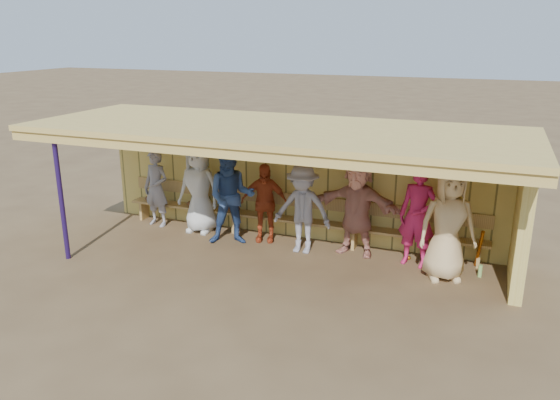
# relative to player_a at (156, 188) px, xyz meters

# --- Properties ---
(ground) EXTENTS (90.00, 90.00, 0.00)m
(ground) POSITION_rel_player_a_xyz_m (3.06, -0.81, -0.84)
(ground) COLOR brown
(ground) RESTS_ON ground
(player_a) EXTENTS (0.66, 0.48, 1.68)m
(player_a) POSITION_rel_player_a_xyz_m (0.00, 0.00, 0.00)
(player_a) COLOR gray
(player_a) RESTS_ON ground
(player_b) EXTENTS (0.93, 0.61, 1.88)m
(player_b) POSITION_rel_player_a_xyz_m (1.06, 0.00, 0.10)
(player_b) COLOR silver
(player_b) RESTS_ON ground
(player_c) EXTENTS (1.15, 1.04, 1.94)m
(player_c) POSITION_rel_player_a_xyz_m (1.99, -0.37, 0.13)
(player_c) COLOR #304C84
(player_c) RESTS_ON ground
(player_d) EXTENTS (1.01, 0.61, 1.61)m
(player_d) POSITION_rel_player_a_xyz_m (2.54, 0.00, -0.03)
(player_d) COLOR #AB3C1B
(player_d) RESTS_ON ground
(player_e) EXTENTS (1.12, 0.65, 1.73)m
(player_e) POSITION_rel_player_a_xyz_m (3.45, -0.29, 0.03)
(player_e) COLOR gray
(player_e) RESTS_ON ground
(player_f) EXTENTS (1.80, 0.75, 1.88)m
(player_f) POSITION_rel_player_a_xyz_m (4.43, 0.00, 0.10)
(player_f) COLOR tan
(player_f) RESTS_ON ground
(player_g) EXTENTS (0.76, 0.57, 1.87)m
(player_g) POSITION_rel_player_a_xyz_m (5.57, -0.13, 0.10)
(player_g) COLOR #C41F59
(player_g) RESTS_ON ground
(player_h) EXTENTS (1.12, 0.92, 1.96)m
(player_h) POSITION_rel_player_a_xyz_m (6.12, -0.53, 0.14)
(player_h) COLOR #D8B479
(player_h) RESTS_ON ground
(dugout_structure) EXTENTS (8.80, 3.20, 2.50)m
(dugout_structure) POSITION_rel_player_a_xyz_m (3.45, -0.12, 0.86)
(dugout_structure) COLOR #D6BD5B
(dugout_structure) RESTS_ON ground
(bench) EXTENTS (7.60, 0.34, 0.93)m
(bench) POSITION_rel_player_a_xyz_m (3.06, 0.31, -0.31)
(bench) COLOR tan
(bench) RESTS_ON ground
(dugout_equipment) EXTENTS (7.19, 0.62, 0.80)m
(dugout_equipment) POSITION_rel_player_a_xyz_m (1.77, 0.18, -0.35)
(dugout_equipment) COLOR #C76317
(dugout_equipment) RESTS_ON ground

